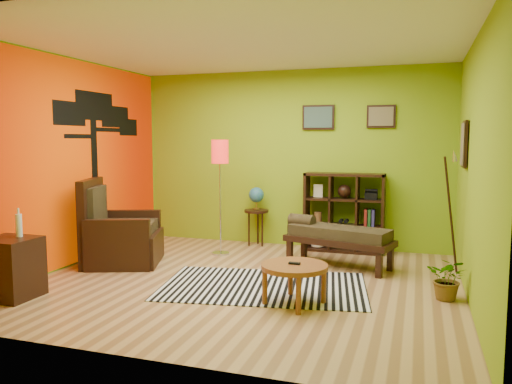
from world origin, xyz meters
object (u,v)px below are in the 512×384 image
(bench, at_px, (336,235))
(potted_plant, at_px, (448,283))
(side_cabinet, at_px, (10,267))
(armchair, at_px, (118,238))
(globe_table, at_px, (256,202))
(coffee_table, at_px, (294,270))
(cube_shelf, at_px, (345,213))
(floor_lamp, at_px, (220,162))

(bench, bearing_deg, potted_plant, -37.16)
(side_cabinet, bearing_deg, armchair, 81.35)
(globe_table, distance_m, potted_plant, 3.48)
(potted_plant, bearing_deg, globe_table, 144.52)
(coffee_table, xyz_separation_m, potted_plant, (1.53, 0.65, -0.18))
(bench, bearing_deg, side_cabinet, -142.46)
(globe_table, relative_size, cube_shelf, 0.79)
(side_cabinet, relative_size, cube_shelf, 0.81)
(cube_shelf, relative_size, bench, 0.79)
(cube_shelf, height_order, bench, cube_shelf)
(globe_table, bearing_deg, floor_lamp, -111.47)
(armchair, relative_size, bench, 0.80)
(cube_shelf, bearing_deg, floor_lamp, -155.70)
(armchair, bearing_deg, side_cabinet, -98.65)
(armchair, bearing_deg, globe_table, 49.83)
(coffee_table, relative_size, globe_table, 0.73)
(side_cabinet, xyz_separation_m, floor_lamp, (1.39, 2.60, 1.05))
(armchair, distance_m, side_cabinet, 1.68)
(floor_lamp, relative_size, globe_table, 1.81)
(coffee_table, height_order, cube_shelf, cube_shelf)
(coffee_table, bearing_deg, globe_table, 115.77)
(bench, bearing_deg, cube_shelf, 91.36)
(side_cabinet, height_order, bench, side_cabinet)
(cube_shelf, bearing_deg, potted_plant, -55.24)
(coffee_table, xyz_separation_m, bench, (0.16, 1.68, 0.06))
(armchair, relative_size, globe_table, 1.30)
(bench, relative_size, potted_plant, 3.28)
(coffee_table, xyz_separation_m, floor_lamp, (-1.58, 1.87, 1.01))
(coffee_table, bearing_deg, side_cabinet, -166.20)
(globe_table, bearing_deg, armchair, -130.17)
(coffee_table, height_order, armchair, armchair)
(side_cabinet, xyz_separation_m, globe_table, (1.70, 3.37, 0.38))
(floor_lamp, relative_size, cube_shelf, 1.42)
(bench, bearing_deg, armchair, -165.47)
(floor_lamp, bearing_deg, cube_shelf, 24.30)
(side_cabinet, bearing_deg, cube_shelf, 47.30)
(floor_lamp, xyz_separation_m, bench, (1.75, -0.19, -0.95))
(armchair, height_order, potted_plant, armchair)
(cube_shelf, distance_m, bench, 0.98)
(globe_table, xyz_separation_m, bench, (1.44, -0.96, -0.29))
(globe_table, height_order, bench, globe_table)
(side_cabinet, bearing_deg, potted_plant, 17.02)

